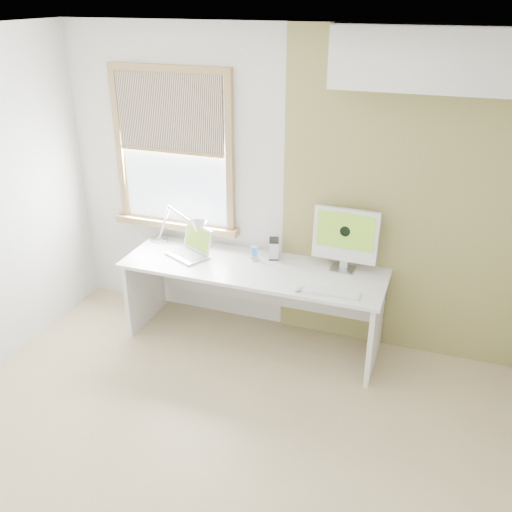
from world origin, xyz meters
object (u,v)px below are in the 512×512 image
at_px(desk, 255,284).
at_px(imac, 346,236).
at_px(external_drive, 274,249).
at_px(laptop, 192,248).
at_px(desk_lamp, 190,228).

height_order(desk, imac, imac).
bearing_deg(imac, external_drive, 178.79).
bearing_deg(laptop, desk_lamp, 117.95).
distance_m(external_drive, imac, 0.64).
bearing_deg(imac, laptop, -172.47).
height_order(desk, laptop, laptop).
bearing_deg(external_drive, imac, -1.21).
relative_size(desk_lamp, laptop, 1.46).
distance_m(laptop, imac, 1.32).
relative_size(desk, imac, 4.14).
xyz_separation_m(laptop, imac, (1.29, 0.17, 0.23)).
height_order(desk_lamp, imac, imac).
bearing_deg(desk, imac, 12.23).
bearing_deg(laptop, imac, 7.53).
xyz_separation_m(desk, imac, (0.71, 0.15, 0.49)).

